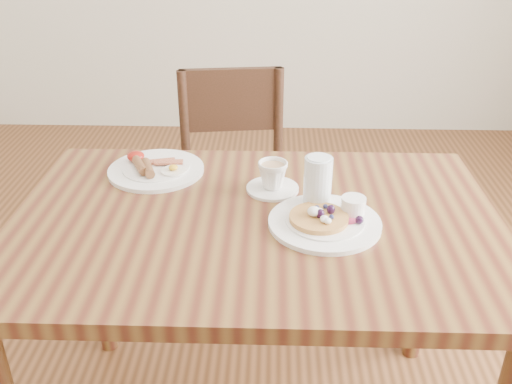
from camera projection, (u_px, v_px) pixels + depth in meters
dining_table at (256, 251)px, 1.44m from camera, size 1.20×0.80×0.75m
chair_far at (235, 179)px, 2.15m from camera, size 0.47×0.47×0.88m
pancake_plate at (327, 219)px, 1.36m from camera, size 0.27×0.27×0.06m
breakfast_plate at (154, 168)px, 1.61m from camera, size 0.27×0.27×0.04m
teacup_saucer at (273, 178)px, 1.51m from camera, size 0.14×0.14×0.08m
water_glass at (318, 183)px, 1.41m from camera, size 0.07×0.07×0.13m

